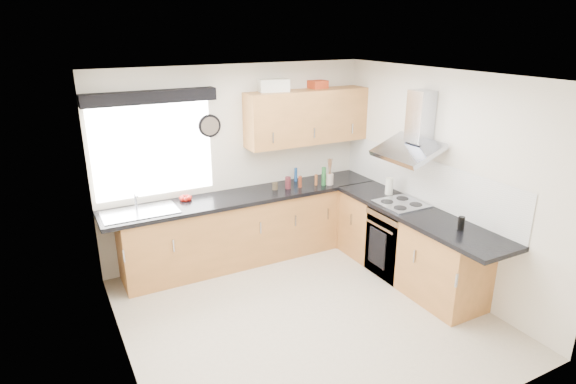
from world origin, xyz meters
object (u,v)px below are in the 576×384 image
extractor_hood (414,133)px  upper_cabinets (307,117)px  oven (398,241)px  washing_machine (172,247)px

extractor_hood → upper_cabinets: bearing=116.1°
oven → washing_machine: (-2.50, 1.22, -0.03)m
oven → extractor_hood: extractor_hood is taller
extractor_hood → washing_machine: 3.18m
extractor_hood → upper_cabinets: 1.48m
oven → washing_machine: 2.78m
upper_cabinets → washing_machine: 2.41m
upper_cabinets → washing_machine: upper_cabinets is taller
extractor_hood → washing_machine: extractor_hood is taller
oven → upper_cabinets: (-0.55, 1.32, 1.38)m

